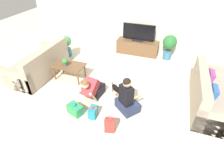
% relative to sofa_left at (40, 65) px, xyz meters
% --- Properties ---
extents(ground_plane, '(16.00, 16.00, 0.00)m').
position_rel_sofa_left_xyz_m(ground_plane, '(2.37, -0.03, -0.31)').
color(ground_plane, beige).
extents(wall_back, '(8.40, 0.06, 2.60)m').
position_rel_sofa_left_xyz_m(wall_back, '(2.37, 2.60, 0.99)').
color(wall_back, beige).
rests_on(wall_back, ground_plane).
extents(sofa_left, '(0.95, 1.92, 0.88)m').
position_rel_sofa_left_xyz_m(sofa_left, '(0.00, 0.00, 0.00)').
color(sofa_left, tan).
rests_on(sofa_left, ground_plane).
extents(sofa_right, '(0.95, 1.92, 0.88)m').
position_rel_sofa_left_xyz_m(sofa_right, '(4.75, 0.14, 0.00)').
color(sofa_right, tan).
rests_on(sofa_right, ground_plane).
extents(coffee_table, '(0.89, 0.56, 0.45)m').
position_rel_sofa_left_xyz_m(coffee_table, '(0.96, 0.08, 0.08)').
color(coffee_table, brown).
rests_on(coffee_table, ground_plane).
extents(tv_console, '(1.48, 0.44, 0.50)m').
position_rel_sofa_left_xyz_m(tv_console, '(2.47, 2.31, -0.06)').
color(tv_console, brown).
rests_on(tv_console, ground_plane).
extents(tv, '(1.11, 0.20, 0.59)m').
position_rel_sofa_left_xyz_m(tv, '(2.47, 2.31, 0.45)').
color(tv, black).
rests_on(tv, tv_console).
extents(potted_plant_back_right, '(0.46, 0.46, 0.85)m').
position_rel_sofa_left_xyz_m(potted_plant_back_right, '(3.57, 2.26, 0.22)').
color(potted_plant_back_right, '#336B84').
rests_on(potted_plant_back_right, ground_plane).
extents(potted_plant_corner_left, '(0.38, 0.38, 0.75)m').
position_rel_sofa_left_xyz_m(potted_plant_corner_left, '(0.15, 1.31, 0.13)').
color(potted_plant_corner_left, '#336B84').
rests_on(potted_plant_corner_left, ground_plane).
extents(person_kneeling, '(0.42, 0.77, 0.73)m').
position_rel_sofa_left_xyz_m(person_kneeling, '(1.98, -0.54, 0.00)').
color(person_kneeling, '#23232D').
rests_on(person_kneeling, ground_plane).
extents(person_sitting, '(0.66, 0.64, 0.91)m').
position_rel_sofa_left_xyz_m(person_sitting, '(2.89, -0.64, 0.02)').
color(person_sitting, '#283351').
rests_on(person_sitting, ground_plane).
extents(dog, '(0.39, 0.38, 0.28)m').
position_rel_sofa_left_xyz_m(dog, '(2.50, -0.20, -0.13)').
color(dog, black).
rests_on(dog, ground_plane).
extents(gift_box_a, '(0.19, 0.27, 0.31)m').
position_rel_sofa_left_xyz_m(gift_box_a, '(2.24, -1.10, -0.18)').
color(gift_box_a, teal).
rests_on(gift_box_a, ground_plane).
extents(gift_box_b, '(0.41, 0.33, 0.30)m').
position_rel_sofa_left_xyz_m(gift_box_b, '(1.81, -1.15, -0.19)').
color(gift_box_b, '#2D934C').
rests_on(gift_box_b, ground_plane).
extents(gift_bag_a, '(0.23, 0.16, 0.38)m').
position_rel_sofa_left_xyz_m(gift_bag_a, '(2.74, -1.37, -0.12)').
color(gift_bag_a, red).
rests_on(gift_bag_a, ground_plane).
extents(tabletop_plant, '(0.17, 0.17, 0.22)m').
position_rel_sofa_left_xyz_m(tabletop_plant, '(0.90, 0.03, 0.26)').
color(tabletop_plant, '#4C4C51').
rests_on(tabletop_plant, coffee_table).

